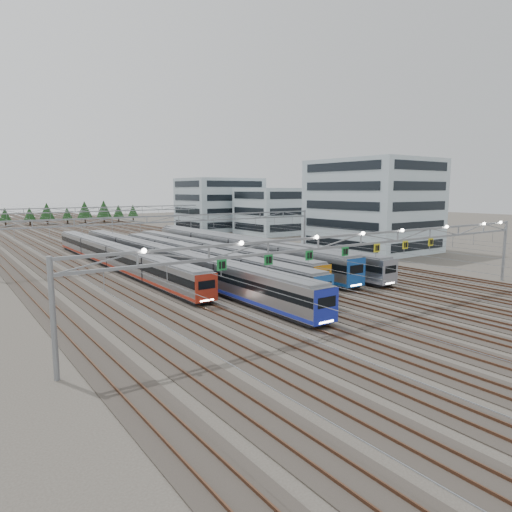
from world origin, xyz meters
TOP-DOWN VIEW (x-y plane):
  - ground at (0.00, 0.00)m, footprint 400.00×400.00m
  - track_bed at (0.00, 100.00)m, footprint 54.00×260.00m
  - train_a at (-11.25, 39.34)m, footprint 2.67×57.95m
  - train_b at (-6.75, 31.25)m, footprint 2.84×67.51m
  - train_c at (-2.25, 28.75)m, footprint 2.73×52.47m
  - train_d at (2.25, 33.60)m, footprint 2.69×52.36m
  - train_e at (6.75, 32.72)m, footprint 3.11×52.56m
  - train_f at (11.25, 37.05)m, footprint 2.78×63.98m
  - gantry_near at (-0.05, -0.12)m, footprint 56.36×0.61m
  - gantry_mid at (0.00, 40.00)m, footprint 56.36×0.36m
  - gantry_far at (0.00, 85.00)m, footprint 56.36×0.36m
  - depot_bldg_south at (38.19, 31.36)m, footprint 18.00×22.00m
  - depot_bldg_mid at (41.73, 70.07)m, footprint 14.00×16.00m
  - depot_bldg_north at (37.87, 90.28)m, footprint 22.00×18.00m
  - treeline at (-7.20, 142.18)m, footprint 81.20×5.60m

SIDE VIEW (x-z plane):
  - ground at x=0.00m, z-range 0.00..0.00m
  - track_bed at x=0.00m, z-range -1.22..4.20m
  - train_a at x=-11.25m, z-range 0.25..3.72m
  - train_d at x=2.25m, z-range 0.25..3.75m
  - train_c at x=-2.25m, z-range 0.25..3.81m
  - train_f at x=11.25m, z-range 0.25..3.87m
  - train_b at x=-6.75m, z-range 0.25..3.95m
  - train_e at x=6.75m, z-range 0.25..4.31m
  - treeline at x=-7.20m, z-range 0.72..7.74m
  - depot_bldg_mid at x=41.73m, z-range 0.00..12.57m
  - gantry_mid at x=0.00m, z-range 2.39..10.39m
  - gantry_far at x=0.00m, z-range 2.39..10.39m
  - gantry_near at x=-0.05m, z-range 3.05..11.13m
  - depot_bldg_north at x=37.87m, z-range 0.00..15.51m
  - depot_bldg_south at x=38.19m, z-range 0.00..17.95m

